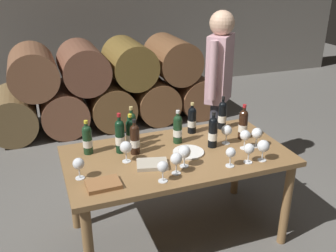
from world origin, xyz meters
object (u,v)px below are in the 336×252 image
serving_plate (188,152)px  leather_ledger (152,164)px  wine_glass_4 (126,148)px  wine_glass_10 (176,159)px  dining_table (177,164)px  wine_glass_9 (163,167)px  wine_bottle_3 (87,139)px  wine_glass_3 (263,146)px  wine_bottle_9 (132,127)px  wine_glass_1 (249,149)px  wine_glass_5 (184,152)px  wine_bottle_1 (222,115)px  wine_bottle_4 (178,129)px  tasting_notebook (103,184)px  wine_glass_2 (245,136)px  wine_bottle_6 (243,124)px  wine_bottle_7 (192,120)px  wine_glass_7 (79,164)px  wine_glass_8 (231,153)px  wine_bottle_5 (131,134)px  wine_bottle_2 (120,136)px  sommelier_presenting (219,82)px  wine_bottle_8 (213,132)px  wine_bottle_0 (135,139)px  wine_glass_0 (227,131)px

serving_plate → leather_ledger: bearing=-163.5°
wine_glass_4 → wine_glass_10: wine_glass_4 is taller
dining_table → wine_glass_9: wine_glass_9 is taller
wine_bottle_3 → wine_glass_3: size_ratio=1.65×
wine_bottle_9 → wine_glass_1: bearing=-41.4°
dining_table → wine_glass_5: bearing=-97.0°
wine_bottle_1 → wine_glass_3: bearing=-89.8°
wine_bottle_1 → serving_plate: (-0.46, -0.34, -0.12)m
dining_table → wine_glass_1: wine_glass_1 is taller
wine_bottle_9 → wine_bottle_4: bearing=-20.5°
wine_glass_3 → tasting_notebook: wine_glass_3 is taller
wine_glass_2 → leather_ledger: wine_glass_2 is taller
leather_ledger → serving_plate: size_ratio=0.92×
dining_table → wine_bottle_6: 0.65m
wine_glass_3 → wine_glass_5: (-0.57, 0.12, -0.00)m
wine_bottle_7 → leather_ledger: wine_bottle_7 is taller
wine_glass_4 → tasting_notebook: wine_glass_4 is taller
wine_glass_7 → wine_glass_8: size_ratio=1.04×
leather_ledger → wine_bottle_3: bearing=151.9°
wine_bottle_5 → wine_glass_3: bearing=-32.1°
wine_bottle_3 → wine_glass_3: (1.18, -0.56, -0.00)m
dining_table → wine_bottle_2: bearing=155.8°
wine_bottle_3 → leather_ledger: (0.40, -0.36, -0.10)m
wine_bottle_3 → sommelier_presenting: (1.36, 0.51, 0.17)m
wine_glass_3 → wine_glass_8: wine_glass_3 is taller
wine_bottle_6 → wine_bottle_8: bearing=-169.7°
wine_bottle_5 → wine_bottle_6: (0.91, -0.15, 0.00)m
wine_bottle_5 → wine_glass_5: bearing=-56.3°
wine_glass_2 → leather_ledger: (-0.77, -0.02, -0.10)m
wine_glass_1 → serving_plate: bearing=140.6°
wine_bottle_0 → wine_bottle_3: (-0.34, 0.13, -0.00)m
wine_glass_0 → serving_plate: 0.37m
wine_glass_1 → wine_glass_4: bearing=158.9°
wine_glass_1 → wine_glass_7: (-1.19, 0.20, 0.00)m
wine_bottle_9 → wine_glass_8: 0.83m
wine_bottle_8 → tasting_notebook: wine_bottle_8 is taller
wine_glass_10 → tasting_notebook: (-0.51, 0.01, -0.10)m
wine_bottle_5 → wine_glass_3: wine_bottle_5 is taller
wine_bottle_5 → wine_glass_2: (0.83, -0.32, -0.01)m
wine_bottle_5 → wine_glass_9: bearing=-83.0°
wine_bottle_3 → wine_glass_0: size_ratio=1.70×
wine_glass_1 → serving_plate: wine_glass_1 is taller
wine_bottle_8 → wine_bottle_9: wine_bottle_9 is taller
wine_glass_1 → wine_glass_2: (0.09, 0.21, 0.00)m
tasting_notebook → wine_glass_7: bearing=128.9°
wine_glass_8 → wine_bottle_1: bearing=67.4°
wine_bottle_1 → sommelier_presenting: (0.18, 0.43, 0.16)m
wine_bottle_8 → wine_glass_9: size_ratio=1.96×
wine_glass_0 → wine_glass_9: bearing=-151.2°
wine_bottle_0 → sommelier_presenting: (1.03, 0.63, 0.16)m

